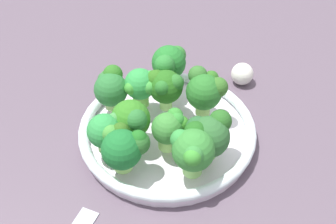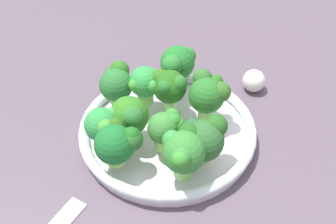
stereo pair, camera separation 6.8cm
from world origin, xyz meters
The scene contains 14 objects.
ground_plane centered at (0.00, 0.00, -1.25)cm, with size 130.00×130.00×2.50cm, color #594B58.
bowl centered at (0.23, 3.55, 1.48)cm, with size 27.96×27.96×2.91cm.
broccoli_floret_0 centered at (7.69, 6.07, 6.89)cm, with size 6.52×7.52×6.95cm.
broccoli_floret_1 centered at (4.89, -5.27, 6.75)cm, with size 6.27×6.89×6.61cm.
broccoli_floret_2 centered at (-0.41, 10.17, 7.50)cm, with size 6.56×6.32×7.46cm.
broccoli_floret_3 centered at (3.98, 2.07, 6.63)cm, with size 4.69×5.54×6.12cm.
broccoli_floret_4 centered at (-9.08, 8.30, 7.40)cm, with size 6.36×6.82×7.30cm.
broccoli_floret_5 centered at (-0.09, -2.41, 6.74)cm, with size 6.58×5.91×6.73cm.
broccoli_floret_6 centered at (-6.15, 1.95, 6.98)cm, with size 5.53×5.63×6.75cm.
broccoli_floret_7 centered at (0.66, -6.46, 6.68)cm, with size 5.67×5.42×6.31cm.
broccoli_floret_8 centered at (9.96, 2.43, 7.36)cm, with size 6.38×5.91×7.40cm.
broccoli_floret_9 centered at (-8.39, -2.40, 6.66)cm, with size 6.46×5.42×6.60cm.
broccoli_floret_10 centered at (-3.86, 5.02, 7.40)cm, with size 5.56×5.41×7.03cm.
garlic_bulb centered at (-6.71, 21.86, 2.02)cm, with size 4.03×4.03×4.03cm, color white.
Camera 1 is at (44.59, -18.02, 52.13)cm, focal length 47.73 mm.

